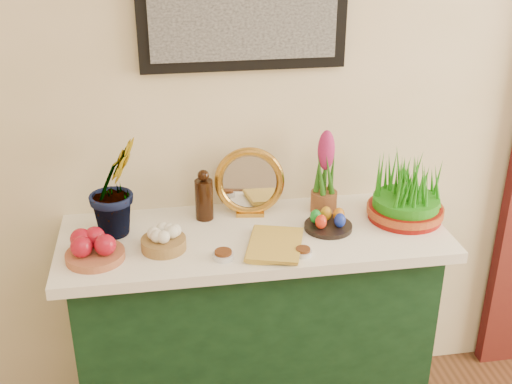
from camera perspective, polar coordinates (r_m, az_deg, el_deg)
sideboard at (r=2.59m, az=-0.18°, el=-12.56°), size 1.30×0.45×0.85m
tablecloth at (r=2.35m, az=-0.20°, el=-3.92°), size 1.40×0.55×0.04m
hyacinth_green at (r=2.29m, az=-12.55°, el=1.76°), size 0.31×0.31×0.47m
apple_bowl at (r=2.21m, az=-14.17°, el=-4.87°), size 0.21×0.21×0.10m
garlic_basket at (r=2.23m, az=-8.23°, el=-4.24°), size 0.19×0.19×0.09m
vinegar_cruet at (r=2.40m, az=-4.64°, el=-0.47°), size 0.07×0.07×0.20m
mirror at (r=2.41m, az=-0.58°, el=0.85°), size 0.27×0.10×0.27m
book at (r=2.23m, az=-0.66°, el=-4.50°), size 0.23×0.28×0.03m
spice_dish_left at (r=2.17m, az=-2.93°, el=-5.61°), size 0.07×0.07×0.03m
spice_dish_right at (r=2.19m, az=4.20°, el=-5.33°), size 0.06×0.06×0.03m
egg_plate at (r=2.36m, az=6.44°, el=-2.69°), size 0.23×0.23×0.07m
hyacinth_pink at (r=2.44m, az=6.15°, el=1.43°), size 0.10×0.10×0.33m
wheatgrass_sabzeh at (r=2.45m, az=13.26°, el=-0.13°), size 0.29×0.29×0.23m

